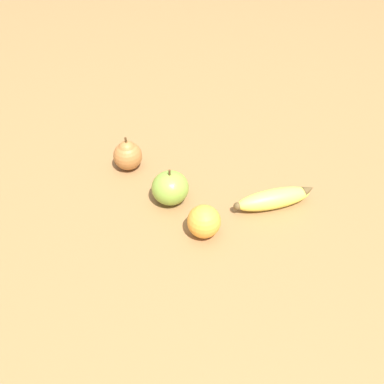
% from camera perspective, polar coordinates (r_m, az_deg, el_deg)
% --- Properties ---
extents(ground_plane, '(3.00, 3.00, 0.00)m').
position_cam_1_polar(ground_plane, '(0.91, -1.88, -4.60)').
color(ground_plane, olive).
extents(banana, '(0.12, 0.17, 0.04)m').
position_cam_1_polar(banana, '(0.95, 10.42, -0.84)').
color(banana, '#DBCC4C').
rests_on(banana, ground_plane).
extents(orange, '(0.07, 0.07, 0.07)m').
position_cam_1_polar(orange, '(0.87, 1.46, -3.97)').
color(orange, orange).
rests_on(orange, ground_plane).
extents(pear, '(0.07, 0.07, 0.08)m').
position_cam_1_polar(pear, '(1.04, -8.18, 4.73)').
color(pear, '#A36633').
rests_on(pear, ground_plane).
extents(apple, '(0.08, 0.08, 0.08)m').
position_cam_1_polar(apple, '(0.94, -2.79, 0.54)').
color(apple, olive).
rests_on(apple, ground_plane).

